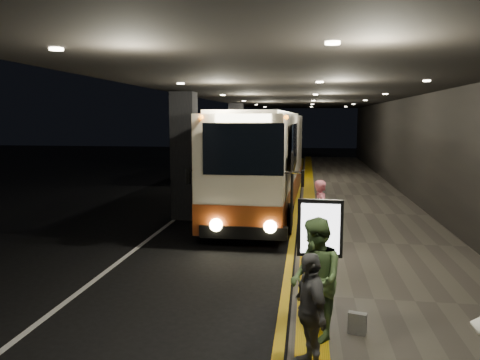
# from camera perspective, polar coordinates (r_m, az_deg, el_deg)

# --- Properties ---
(ground) EXTENTS (90.00, 90.00, 0.00)m
(ground) POSITION_cam_1_polar(r_m,az_deg,el_deg) (12.59, -4.70, -8.63)
(ground) COLOR black
(lane_line_white) EXTENTS (0.12, 50.00, 0.01)m
(lane_line_white) POSITION_cam_1_polar(r_m,az_deg,el_deg) (17.73, -6.79, -3.90)
(lane_line_white) COLOR silver
(lane_line_white) RESTS_ON ground
(kerb_stripe_yellow) EXTENTS (0.18, 50.00, 0.01)m
(kerb_stripe_yellow) POSITION_cam_1_polar(r_m,az_deg,el_deg) (17.15, 6.77, -4.29)
(kerb_stripe_yellow) COLOR gold
(kerb_stripe_yellow) RESTS_ON ground
(sidewalk) EXTENTS (4.50, 50.00, 0.15)m
(sidewalk) POSITION_cam_1_polar(r_m,az_deg,el_deg) (17.25, 14.79, -4.19)
(sidewalk) COLOR #514C44
(sidewalk) RESTS_ON ground
(tactile_strip) EXTENTS (0.50, 50.00, 0.01)m
(tactile_strip) POSITION_cam_1_polar(r_m,az_deg,el_deg) (17.11, 8.46, -3.83)
(tactile_strip) COLOR gold
(tactile_strip) RESTS_ON sidewalk
(terminal_wall) EXTENTS (0.10, 50.00, 6.00)m
(terminal_wall) POSITION_cam_1_polar(r_m,az_deg,el_deg) (17.33, 22.56, 5.30)
(terminal_wall) COLOR black
(terminal_wall) RESTS_ON ground
(support_columns) EXTENTS (0.80, 24.80, 4.40)m
(support_columns) POSITION_cam_1_polar(r_m,az_deg,el_deg) (16.39, -6.79, 2.92)
(support_columns) COLOR black
(support_columns) RESTS_ON ground
(canopy) EXTENTS (9.00, 50.00, 0.40)m
(canopy) POSITION_cam_1_polar(r_m,az_deg,el_deg) (16.82, 7.54, 11.20)
(canopy) COLOR black
(canopy) RESTS_ON support_columns
(coach_main) EXTENTS (2.74, 11.69, 3.62)m
(coach_main) POSITION_cam_1_polar(r_m,az_deg,el_deg) (17.72, 2.88, 1.80)
(coach_main) COLOR beige
(coach_main) RESTS_ON ground
(coach_second) EXTENTS (3.03, 11.12, 3.45)m
(coach_second) POSITION_cam_1_polar(r_m,az_deg,el_deg) (30.90, 4.59, 4.06)
(coach_second) COLOR beige
(coach_second) RESTS_ON ground
(passenger_boarding) EXTENTS (0.50, 0.68, 1.72)m
(passenger_boarding) POSITION_cam_1_polar(r_m,az_deg,el_deg) (12.75, 9.86, -3.84)
(passenger_boarding) COLOR #D9657A
(passenger_boarding) RESTS_ON sidewalk
(passenger_waiting_green) EXTENTS (0.81, 1.03, 1.86)m
(passenger_waiting_green) POSITION_cam_1_polar(r_m,az_deg,el_deg) (7.32, 9.21, -11.82)
(passenger_waiting_green) COLOR #547641
(passenger_waiting_green) RESTS_ON sidewalk
(passenger_waiting_grey) EXTENTS (0.77, 1.05, 1.60)m
(passenger_waiting_grey) POSITION_cam_1_polar(r_m,az_deg,el_deg) (6.53, 8.50, -15.51)
(passenger_waiting_grey) COLOR #535459
(passenger_waiting_grey) RESTS_ON sidewalk
(bag_polka) EXTENTS (0.30, 0.19, 0.34)m
(bag_polka) POSITION_cam_1_polar(r_m,az_deg,el_deg) (7.84, 14.10, -16.59)
(bag_polka) COLOR black
(bag_polka) RESTS_ON sidewalk
(info_sign) EXTENTS (0.86, 0.15, 1.82)m
(info_sign) POSITION_cam_1_polar(r_m,az_deg,el_deg) (9.10, 9.74, -6.03)
(info_sign) COLOR black
(info_sign) RESTS_ON sidewalk
(stanchion_post) EXTENTS (0.05, 0.05, 1.01)m
(stanchion_post) POSITION_cam_1_polar(r_m,az_deg,el_deg) (9.39, 9.83, -10.21)
(stanchion_post) COLOR black
(stanchion_post) RESTS_ON sidewalk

